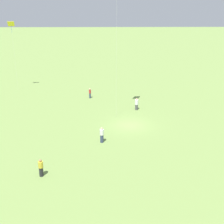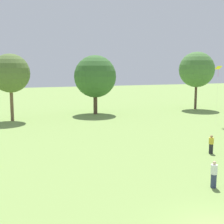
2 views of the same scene
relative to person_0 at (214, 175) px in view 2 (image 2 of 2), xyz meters
The scene contains 6 objects.
tree_1 34.80m from the person_0, 107.20° to the left, with size 5.73×5.73×9.99m.
tree_2 35.48m from the person_0, 83.74° to the left, with size 7.20×7.20×10.07m.
tree_3 41.69m from the person_0, 54.64° to the left, with size 6.71×6.71×10.96m.
person_0 is the anchor object (origin of this frame).
person_2 8.70m from the person_0, 51.44° to the left, with size 0.58×0.58×1.73m.
kite_5 25.94m from the person_0, 49.21° to the left, with size 0.81×0.70×8.16m.
Camera 2 is at (-10.21, -11.02, 7.83)m, focal length 50.00 mm.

